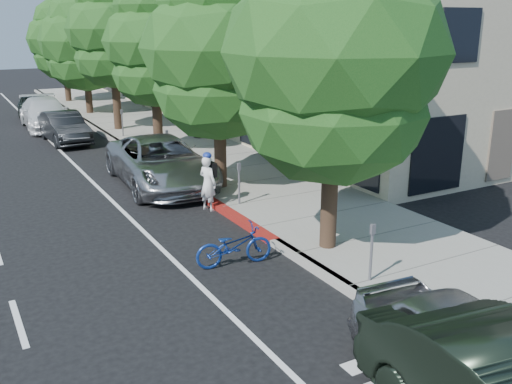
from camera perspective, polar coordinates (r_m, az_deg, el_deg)
ground at (r=15.27m, az=-0.04°, el=-4.05°), size 120.00×120.00×0.00m
sidewalk at (r=23.09m, az=-4.71°, el=3.32°), size 4.60×56.00×0.15m
curb at (r=22.27m, az=-10.10°, el=2.61°), size 0.30×56.00×0.15m
curb_red_segment at (r=16.07m, az=-1.77°, el=-2.69°), size 0.32×4.00×0.15m
storefront_building at (r=34.72m, az=-0.64°, el=13.61°), size 10.00×36.00×7.00m
street_tree_0 at (r=13.10m, az=7.88°, el=13.25°), size 5.11×5.11×7.69m
street_tree_1 at (r=18.26m, az=-3.78°, el=13.89°), size 4.91×4.91×7.45m
street_tree_2 at (r=23.82m, az=-10.20°, el=14.39°), size 4.06×4.06×7.23m
street_tree_3 at (r=29.54m, az=-14.24°, el=15.34°), size 4.44×4.44×7.86m
street_tree_4 at (r=35.37m, az=-16.82°, el=14.18°), size 5.17×5.17×7.16m
street_tree_5 at (r=41.24m, az=-18.73°, el=14.20°), size 4.71×4.71×6.94m
cyclist at (r=16.87m, az=-4.84°, el=0.87°), size 0.59×0.70×1.65m
bicycle at (r=13.13m, az=-2.22°, el=-5.40°), size 1.89×0.88×0.95m
silver_suv at (r=19.60m, az=-9.48°, el=2.96°), size 3.06×6.07×1.65m
dark_sedan at (r=27.82m, az=-18.62°, el=6.13°), size 1.70×4.34×1.41m
white_pickup at (r=31.92m, az=-20.32°, el=7.38°), size 2.29×5.42×1.56m
dark_suv_far at (r=34.62m, az=-21.18°, el=7.91°), size 2.04×4.52×1.51m
near_car_a at (r=9.03m, az=21.33°, el=-15.65°), size 2.17×4.62×1.53m
pedestrian at (r=26.89m, az=-5.79°, el=7.37°), size 1.03×0.88×1.84m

